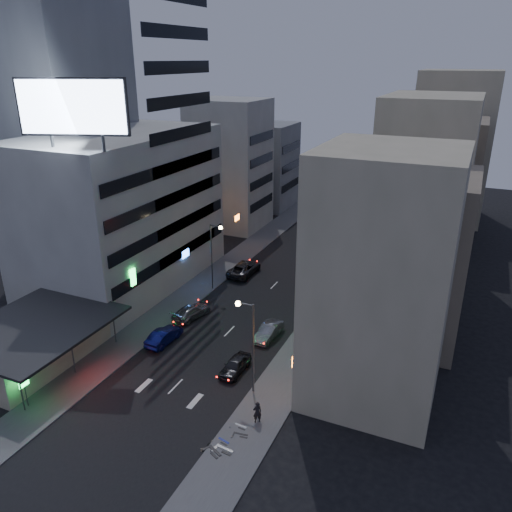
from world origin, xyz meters
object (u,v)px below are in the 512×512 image
Objects in this scene: parked_car_right_far at (340,260)px; person at (257,412)px; scooter_silver_a at (234,444)px; scooter_black_a at (222,448)px; parked_car_right_near at (235,365)px; scooter_silver_b at (247,422)px; parked_car_left at (244,268)px; scooter_blue at (230,437)px; parked_car_right_mid at (269,331)px; scooter_black_b at (249,429)px; road_car_silver at (191,312)px; road_car_blue at (164,336)px.

person reaches higher than parked_car_right_far.
person is at bearing 2.42° from scooter_silver_a.
parked_car_right_far is at bearing 27.36° from scooter_black_a.
parked_car_right_near is 2.20× the size of person.
scooter_silver_a is 1.26× the size of scooter_silver_b.
scooter_blue is (12.00, -27.65, -0.19)m from parked_car_left.
parked_car_right_mid reaches higher than parked_car_right_near.
scooter_black_a is 1.22× the size of scooter_silver_b.
parked_car_left is 31.37m from scooter_black_a.
parked_car_right_far is at bearing -124.00° from person.
parked_car_right_near reaches higher than scooter_black_a.
parked_car_left is 29.33m from scooter_black_b.
parked_car_right_far reaches higher than scooter_black_a.
scooter_black_a is 1.31m from scooter_blue.
parked_car_right_mid is 2.12× the size of scooter_black_a.
person is (2.54, -32.78, 0.32)m from parked_car_right_far.
scooter_silver_b is at bearing -70.60° from parked_car_right_mid.
parked_car_right_mid reaches higher than scooter_black_a.
road_car_silver is at bearing 142.75° from parked_car_right_near.
parked_car_left is at bearing 47.30° from scooter_black_a.
scooter_black_a is (-0.82, -4.11, -0.29)m from person.
road_car_silver is at bearing -114.79° from parked_car_right_far.
parked_car_right_far is at bearing -105.40° from road_car_silver.
scooter_silver_a is at bearing -170.39° from scooter_silver_b.
parked_car_right_mid is 15.70m from scooter_silver_a.
scooter_silver_b is (0.44, 1.98, 0.00)m from scooter_blue.
parked_car_right_near is at bearing 38.79° from scooter_silver_b.
road_car_blue reaches higher than road_car_silver.
road_car_silver is (-8.67, 6.99, 0.02)m from parked_car_right_near.
parked_car_right_mid is (0.43, 6.54, 0.03)m from parked_car_right_near.
road_car_silver reaches higher than scooter_black_b.
parked_car_right_near is 0.93× the size of parked_car_right_mid.
parked_car_left is 13.03m from parked_car_right_far.
road_car_silver is at bearing 52.31° from scooter_blue.
scooter_black_b is at bearing -20.52° from scooter_blue.
scooter_silver_a is (3.79, -15.24, 0.05)m from parked_car_right_mid.
road_car_blue is 15.40m from scooter_blue.
parked_car_left reaches higher than road_car_blue.
scooter_black_a reaches higher than scooter_black_b.
road_car_blue is 5.45m from road_car_silver.
scooter_black_b is at bearing 149.41° from road_car_blue.
parked_car_right_far is 23.10m from road_car_silver.
parked_car_right_mid reaches higher than scooter_silver_a.
parked_car_right_mid is at bearing 21.24° from scooter_silver_b.
road_car_blue is 16.29m from scooter_black_a.
road_car_blue is 2.12× the size of scooter_silver_a.
parked_car_right_far is at bearing -109.50° from road_car_blue.
parked_car_right_near is 0.82× the size of parked_car_right_far.
person is 3.45m from scooter_silver_a.
road_car_blue is 2.18× the size of scooter_black_a.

